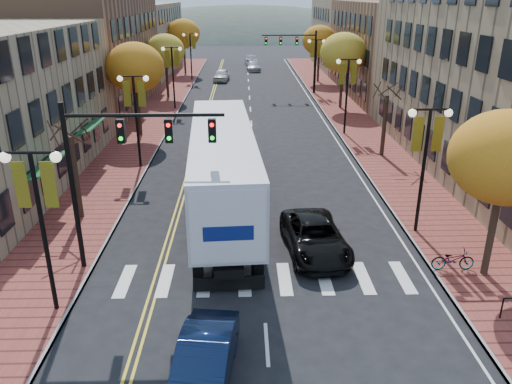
{
  "coord_description": "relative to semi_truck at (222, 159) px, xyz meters",
  "views": [
    {
      "loc": [
        -0.69,
        -15.34,
        10.67
      ],
      "look_at": [
        -0.15,
        6.0,
        2.2
      ],
      "focal_mm": 35.0,
      "sensor_mm": 36.0,
      "label": 1
    }
  ],
  "objects": [
    {
      "name": "car_far_silver",
      "position": [
        2.71,
        51.4,
        -1.96
      ],
      "size": [
        2.14,
        4.93,
        1.41
      ],
      "primitive_type": "imported",
      "rotation": [
        0.0,
        0.0,
        0.03
      ],
      "color": "#9E9FA5",
      "rests_on": "ground"
    },
    {
      "name": "sidewalk_right",
      "position": [
        10.84,
        22.91,
        -2.59
      ],
      "size": [
        4.0,
        85.0,
        0.15
      ],
      "primitive_type": "cube",
      "color": "brown",
      "rests_on": "ground"
    },
    {
      "name": "traffic_mast_near",
      "position": [
        -3.63,
        -6.59,
        2.26
      ],
      "size": [
        6.1,
        0.35,
        7.0
      ],
      "color": "black",
      "rests_on": "ground"
    },
    {
      "name": "ground",
      "position": [
        1.84,
        -9.59,
        -2.67
      ],
      "size": [
        200.0,
        200.0,
        0.0
      ],
      "primitive_type": "plane",
      "color": "black",
      "rests_on": "ground"
    },
    {
      "name": "tree_right_c",
      "position": [
        10.84,
        24.41,
        2.78
      ],
      "size": [
        4.48,
        4.48,
        7.21
      ],
      "color": "#382619",
      "rests_on": "sidewalk_right"
    },
    {
      "name": "building_right_far",
      "position": [
        20.34,
        54.41,
        2.83
      ],
      "size": [
        15.0,
        20.0,
        11.0
      ],
      "primitive_type": "cube",
      "color": "#9E8966",
      "rests_on": "ground"
    },
    {
      "name": "lamp_left_c",
      "position": [
        -5.66,
        24.41,
        1.63
      ],
      "size": [
        1.96,
        0.36,
        6.05
      ],
      "color": "black",
      "rests_on": "ground"
    },
    {
      "name": "bicycle",
      "position": [
        9.64,
        -7.26,
        -2.06
      ],
      "size": [
        1.75,
        0.61,
        0.92
      ],
      "primitive_type": "imported",
      "rotation": [
        0.0,
        0.0,
        1.57
      ],
      "color": "gray",
      "rests_on": "sidewalk_right"
    },
    {
      "name": "lamp_left_a",
      "position": [
        -5.66,
        -9.59,
        1.63
      ],
      "size": [
        1.96,
        0.36,
        6.05
      ],
      "color": "black",
      "rests_on": "ground"
    },
    {
      "name": "building_right_mid",
      "position": [
        20.34,
        32.41,
        2.33
      ],
      "size": [
        15.0,
        24.0,
        10.0
      ],
      "primitive_type": "cube",
      "color": "brown",
      "rests_on": "ground"
    },
    {
      "name": "tree_right_d",
      "position": [
        10.84,
        40.41,
        2.62
      ],
      "size": [
        4.35,
        4.35,
        7.0
      ],
      "color": "#382619",
      "rests_on": "sidewalk_right"
    },
    {
      "name": "sidewalk_left",
      "position": [
        -7.16,
        22.91,
        -2.59
      ],
      "size": [
        4.0,
        85.0,
        0.15
      ],
      "primitive_type": "cube",
      "color": "brown",
      "rests_on": "ground"
    },
    {
      "name": "tree_right_b",
      "position": [
        10.84,
        8.41,
        -0.42
      ],
      "size": [
        0.28,
        0.28,
        4.2
      ],
      "color": "#382619",
      "rests_on": "sidewalk_right"
    },
    {
      "name": "tree_left_a",
      "position": [
        -7.16,
        -1.59,
        -0.42
      ],
      "size": [
        0.28,
        0.28,
        4.2
      ],
      "color": "#382619",
      "rests_on": "sidewalk_left"
    },
    {
      "name": "lamp_left_b",
      "position": [
        -5.66,
        6.41,
        1.63
      ],
      "size": [
        1.96,
        0.36,
        6.05
      ],
      "color": "black",
      "rests_on": "ground"
    },
    {
      "name": "black_suv",
      "position": [
        4.25,
        -5.34,
        -1.92
      ],
      "size": [
        2.92,
        5.53,
        1.48
      ],
      "primitive_type": "imported",
      "rotation": [
        0.0,
        0.0,
        0.09
      ],
      "color": "black",
      "rests_on": "ground"
    },
    {
      "name": "car_far_oncoming",
      "position": [
        2.34,
        58.46,
        -1.89
      ],
      "size": [
        1.95,
        4.78,
        1.54
      ],
      "primitive_type": "imported",
      "rotation": [
        0.0,
        0.0,
        3.21
      ],
      "color": "#9D9CA4",
      "rests_on": "ground"
    },
    {
      "name": "navy_sedan",
      "position": [
        -0.06,
        -13.25,
        -1.94
      ],
      "size": [
        2.04,
        4.56,
        1.45
      ],
      "primitive_type": "imported",
      "rotation": [
        0.0,
        0.0,
        -0.12
      ],
      "color": "#0D1936",
      "rests_on": "ground"
    },
    {
      "name": "lamp_left_d",
      "position": [
        -5.66,
        42.41,
        1.63
      ],
      "size": [
        1.96,
        0.36,
        6.05
      ],
      "color": "black",
      "rests_on": "ground"
    },
    {
      "name": "tree_left_c",
      "position": [
        -7.16,
        30.41,
        2.39
      ],
      "size": [
        4.16,
        4.16,
        6.69
      ],
      "color": "#382619",
      "rests_on": "sidewalk_left"
    },
    {
      "name": "lamp_right_c",
      "position": [
        9.34,
        32.41,
        1.63
      ],
      "size": [
        1.96,
        0.36,
        6.05
      ],
      "color": "black",
      "rests_on": "ground"
    },
    {
      "name": "tree_left_b",
      "position": [
        -7.16,
        14.41,
        2.78
      ],
      "size": [
        4.48,
        4.48,
        7.21
      ],
      "color": "#382619",
      "rests_on": "sidewalk_left"
    },
    {
      "name": "building_left_mid",
      "position": [
        -15.16,
        26.41,
        2.83
      ],
      "size": [
        12.0,
        24.0,
        11.0
      ],
      "primitive_type": "cube",
      "color": "brown",
      "rests_on": "ground"
    },
    {
      "name": "lamp_right_a",
      "position": [
        9.34,
        -3.59,
        1.63
      ],
      "size": [
        1.96,
        0.36,
        6.05
      ],
      "color": "black",
      "rests_on": "ground"
    },
    {
      "name": "car_far_white",
      "position": [
        -1.71,
        41.95,
        -1.89
      ],
      "size": [
        2.23,
        4.7,
        1.55
      ],
      "primitive_type": "imported",
      "rotation": [
        0.0,
        0.0,
        -0.09
      ],
      "color": "silver",
      "rests_on": "ground"
    },
    {
      "name": "tree_left_d",
      "position": [
        -7.16,
        48.41,
        2.94
      ],
      "size": [
        4.61,
        4.61,
        7.42
      ],
      "color": "#382619",
      "rests_on": "sidewalk_left"
    },
    {
      "name": "semi_truck",
      "position": [
        0.0,
        0.0,
        0.0
      ],
      "size": [
        4.06,
        18.39,
        4.56
      ],
      "rotation": [
        0.0,
        0.0,
        0.06
      ],
      "color": "black",
      "rests_on": "ground"
    },
    {
      "name": "building_left_far",
      "position": [
        -15.16,
        51.41,
        2.08
      ],
      "size": [
        12.0,
        26.0,
        9.5
      ],
      "primitive_type": "cube",
      "color": "#9E8966",
      "rests_on": "ground"
    },
    {
      "name": "tree_right_a",
      "position": [
        10.84,
        -7.59,
        2.39
      ],
      "size": [
        4.16,
        4.16,
        6.69
      ],
      "color": "#382619",
      "rests_on": "sidewalk_right"
    },
    {
      "name": "lamp_right_b",
      "position": [
        9.34,
        14.41,
        1.63
      ],
      "size": [
        1.96,
        0.36,
        6.05
      ],
      "color": "black",
      "rests_on": "ground"
    },
    {
      "name": "traffic_mast_far",
      "position": [
        7.32,
        32.41,
        2.26
      ],
      "size": [
        6.1,
        0.34,
        7.0
      ],
      "color": "black",
      "rests_on": "ground"
    }
  ]
}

